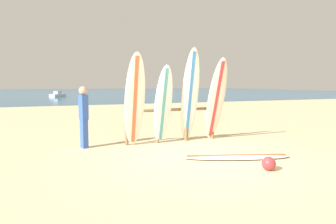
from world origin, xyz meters
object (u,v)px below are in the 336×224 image
surfboard_leaning_far_left (135,100)px  surfboard_lying_on_sand (236,157)px  beachgoer_standing (84,114)px  surfboard_rack (172,119)px  surfboard_leaning_left (163,105)px  small_boat_offshore (58,95)px  surfboard_leaning_center_left (190,96)px  beach_ball (269,164)px  surfboard_leaning_center (216,100)px

surfboard_leaning_far_left → surfboard_lying_on_sand: (1.71, -1.98, -1.16)m
surfboard_lying_on_sand → beachgoer_standing: (-2.92, 2.34, 0.82)m
surfboard_rack → surfboard_leaning_left: surfboard_leaning_left is taller
small_boat_offshore → surfboard_leaning_center_left: bearing=-86.3°
beach_ball → surfboard_leaning_far_left: bearing=119.8°
surfboard_leaning_center_left → beach_ball: (0.15, -3.03, -1.15)m
surfboard_leaning_center → beach_ball: (-0.60, -2.92, -1.03)m
surfboard_leaning_left → beachgoer_standing: 2.04m
surfboard_leaning_left → beachgoer_standing: size_ratio=1.36×
surfboard_lying_on_sand → small_boat_offshore: size_ratio=1.11×
beach_ball → surfboard_leaning_center_left: bearing=92.8°
surfboard_leaning_center → beach_ball: size_ratio=8.93×
surfboard_rack → beachgoer_standing: bearing=178.5°
surfboard_rack → surfboard_leaning_center_left: surfboard_leaning_center_left is taller
surfboard_lying_on_sand → small_boat_offshore: bearing=93.7°
surfboard_leaning_left → small_boat_offshore: (-1.35, 32.74, -0.80)m
beachgoer_standing → beach_ball: 4.52m
surfboard_leaning_far_left → surfboard_lying_on_sand: size_ratio=0.99×
surfboard_rack → surfboard_leaning_center_left: (0.42, -0.27, 0.63)m
small_boat_offshore → beach_ball: 35.85m
surfboard_leaning_far_left → surfboard_leaning_center: size_ratio=1.03×
surfboard_leaning_center_left → small_boat_offshore: size_ratio=1.18×
surfboard_rack → small_boat_offshore: 32.53m
surfboard_leaning_center_left → small_boat_offshore: surfboard_leaning_center_left is taller
surfboard_leaning_left → surfboard_leaning_center: bearing=-4.8°
surfboard_rack → beach_ball: bearing=-80.3°
beachgoer_standing → surfboard_leaning_center_left: bearing=-6.7°
surfboard_leaning_center → surfboard_lying_on_sand: (-0.61, -1.90, -1.12)m
surfboard_lying_on_sand → small_boat_offshore: (-2.27, 34.77, 0.22)m
beachgoer_standing → surfboard_leaning_center: bearing=-7.1°
surfboard_rack → surfboard_leaning_far_left: bearing=-165.2°
surfboard_leaning_center_left → surfboard_leaning_center: 0.77m
surfboard_leaning_center → beach_ball: surfboard_leaning_center is taller
surfboard_rack → surfboard_lying_on_sand: size_ratio=1.12×
surfboard_leaning_far_left → surfboard_leaning_center: bearing=-1.8°
surfboard_lying_on_sand → beach_ball: beach_ball is taller
surfboard_lying_on_sand → small_boat_offshore: small_boat_offshore is taller
surfboard_leaning_left → beachgoer_standing: surfboard_leaning_left is taller
surfboard_rack → beachgoer_standing: (-2.37, 0.06, 0.20)m
surfboard_leaning_left → surfboard_leaning_center_left: surfboard_leaning_center_left is taller
surfboard_rack → beachgoer_standing: beachgoer_standing is taller
surfboard_rack → beach_ball: surfboard_rack is taller
surfboard_leaning_left → surfboard_leaning_center_left: 0.81m
surfboard_leaning_left → surfboard_lying_on_sand: size_ratio=0.87×
surfboard_leaning_left → surfboard_leaning_far_left: bearing=-176.1°
surfboard_rack → beach_ball: (0.56, -3.30, -0.52)m
surfboard_leaning_far_left → beachgoer_standing: bearing=163.2°
surfboard_leaning_far_left → surfboard_leaning_left: size_ratio=1.14×
surfboard_lying_on_sand → surfboard_leaning_center_left: bearing=93.9°
surfboard_leaning_far_left → surfboard_leaning_center: (2.32, -0.07, -0.04)m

